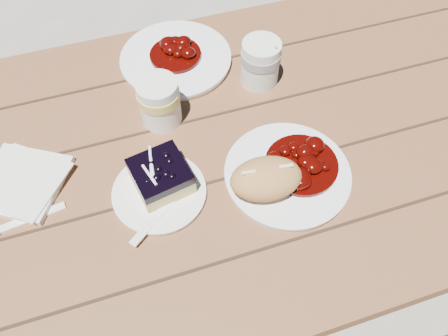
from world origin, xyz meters
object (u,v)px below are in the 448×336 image
object	(u,v)px
main_plate	(287,175)
dessert_plate	(159,193)
picnic_table	(235,182)
second_plate	(176,59)
coffee_cup	(260,63)
bread_roll	(266,179)
second_cup	(159,102)
blueberry_cake	(161,176)

from	to	relation	value
main_plate	dessert_plate	world-z (taller)	main_plate
picnic_table	second_plate	xyz separation A→B (m)	(-0.06, 0.27, 0.17)
second_plate	coffee_cup	bearing A→B (deg)	-35.09
picnic_table	main_plate	world-z (taller)	main_plate
second_plate	dessert_plate	bearing A→B (deg)	-109.42
bread_roll	dessert_plate	world-z (taller)	bread_roll
picnic_table	bread_roll	distance (m)	0.25
picnic_table	second_plate	size ratio (longest dim) A/B	7.90
main_plate	dessert_plate	distance (m)	0.25
second_cup	dessert_plate	bearing A→B (deg)	-104.99
main_plate	second_cup	distance (m)	0.30
dessert_plate	second_cup	size ratio (longest dim) A/B	1.64
dessert_plate	main_plate	bearing A→B (deg)	-8.91
picnic_table	blueberry_cake	bearing A→B (deg)	-160.70
blueberry_cake	coffee_cup	world-z (taller)	coffee_cup
bread_roll	dessert_plate	xyz separation A→B (m)	(-0.19, 0.06, -0.05)
blueberry_cake	main_plate	bearing A→B (deg)	-23.26
picnic_table	coffee_cup	bearing A→B (deg)	55.12
blueberry_cake	second_plate	size ratio (longest dim) A/B	0.45
main_plate	second_plate	distance (m)	0.40
second_cup	bread_roll	bearing A→B (deg)	-59.33
bread_roll	dessert_plate	size ratio (longest dim) A/B	0.77
picnic_table	second_cup	xyz separation A→B (m)	(-0.13, 0.11, 0.21)
second_plate	second_cup	distance (m)	0.18
picnic_table	blueberry_cake	world-z (taller)	blueberry_cake
bread_roll	dessert_plate	bearing A→B (deg)	162.88
dessert_plate	second_cup	bearing A→B (deg)	75.01
blueberry_cake	bread_roll	bearing A→B (deg)	-32.69
second_plate	main_plate	bearing A→B (deg)	-71.75
dessert_plate	second_plate	world-z (taller)	second_plate
coffee_cup	main_plate	bearing A→B (deg)	-98.61
blueberry_cake	coffee_cup	distance (m)	0.34
bread_roll	second_plate	size ratio (longest dim) A/B	0.53
picnic_table	coffee_cup	size ratio (longest dim) A/B	19.09
bread_roll	second_plate	bearing A→B (deg)	99.93
coffee_cup	second_plate	bearing A→B (deg)	144.91
bread_roll	coffee_cup	xyz separation A→B (m)	(0.09, 0.28, 0.00)
blueberry_cake	coffee_cup	xyz separation A→B (m)	(0.27, 0.21, 0.02)
picnic_table	main_plate	distance (m)	0.21
coffee_cup	second_cup	xyz separation A→B (m)	(-0.24, -0.04, 0.00)
second_plate	second_cup	world-z (taller)	second_cup
second_plate	picnic_table	bearing A→B (deg)	-77.23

